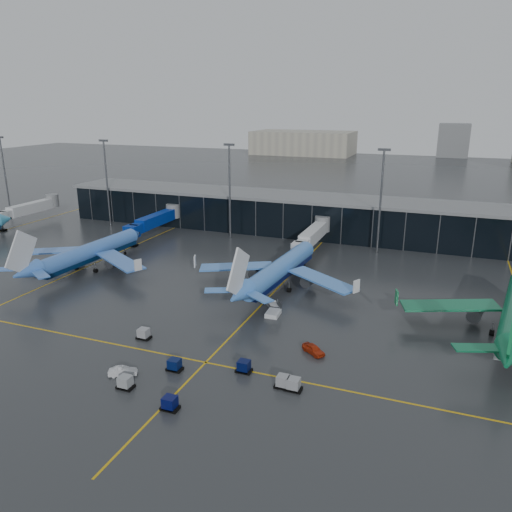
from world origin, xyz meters
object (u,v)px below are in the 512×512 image
(baggage_carts, at_px, (203,373))
(service_van_white, at_px, (123,371))
(airliner_arkefly, at_px, (89,242))
(airliner_klm_near, at_px, (280,258))
(mobile_airstair, at_px, (273,311))
(service_van_red, at_px, (313,349))

(baggage_carts, distance_m, service_van_white, 11.13)
(airliner_arkefly, relative_size, airliner_klm_near, 1.00)
(airliner_arkefly, xyz_separation_m, service_van_white, (34.16, -36.25, -5.54))
(airliner_klm_near, relative_size, baggage_carts, 1.40)
(mobile_airstair, bearing_deg, service_van_red, -49.69)
(service_van_white, bearing_deg, airliner_klm_near, -40.07)
(mobile_airstair, height_order, service_van_white, mobile_airstair)
(baggage_carts, relative_size, service_van_red, 7.09)
(airliner_klm_near, height_order, baggage_carts, airliner_klm_near)
(airliner_klm_near, bearing_deg, baggage_carts, -83.35)
(baggage_carts, bearing_deg, mobile_airstair, 85.00)
(baggage_carts, relative_size, service_van_white, 7.46)
(airliner_arkefly, distance_m, airliner_klm_near, 43.54)
(service_van_white, bearing_deg, mobile_airstair, -52.76)
(service_van_red, bearing_deg, service_van_white, 160.56)
(baggage_carts, distance_m, mobile_airstair, 23.03)
(airliner_arkefly, xyz_separation_m, baggage_carts, (44.73, -32.78, -5.41))
(airliner_arkefly, bearing_deg, service_van_white, -43.95)
(airliner_arkefly, bearing_deg, airliner_klm_near, 8.27)
(airliner_arkefly, bearing_deg, mobile_airstair, -9.14)
(baggage_carts, bearing_deg, airliner_arkefly, 143.77)
(mobile_airstair, bearing_deg, baggage_carts, -97.80)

